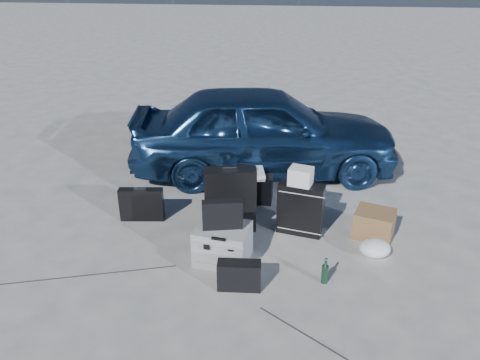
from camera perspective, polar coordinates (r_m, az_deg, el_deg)
name	(u,v)px	position (r m, az deg, el deg)	size (l,w,h in m)	color
ground	(243,258)	(4.91, 0.41, -9.49)	(60.00, 60.00, 0.00)	#B2B3AD
car	(264,130)	(6.62, 2.91, 6.09)	(1.48, 3.69, 1.26)	navy
pelican_case	(223,244)	(4.78, -2.11, -7.75)	(0.53, 0.43, 0.38)	#B0B4B6
laptop_bag	(222,215)	(4.60, -2.17, -4.24)	(0.40, 0.10, 0.30)	black
briefcase	(142,204)	(5.61, -11.90, -2.93)	(0.51, 0.11, 0.40)	black
suitcase_left	(230,200)	(5.22, -1.21, -2.42)	(0.57, 0.21, 0.74)	black
suitcase_right	(300,209)	(5.22, 7.37, -3.52)	(0.50, 0.18, 0.60)	black
white_carton	(301,176)	(5.05, 7.41, 0.45)	(0.24, 0.19, 0.19)	silver
duffel_bag	(246,188)	(5.95, 0.77, -1.00)	(0.66, 0.28, 0.33)	black
flat_box_white	(246,174)	(5.86, 0.76, 0.75)	(0.45, 0.33, 0.08)	silver
flat_box_black	(245,169)	(5.82, 0.56, 1.31)	(0.25, 0.18, 0.05)	black
cardboard_box	(374,224)	(5.40, 16.03, -5.15)	(0.41, 0.36, 0.31)	olive
plastic_bag	(375,248)	(5.09, 16.13, -7.99)	(0.32, 0.28, 0.18)	white
messenger_bag	(239,275)	(4.43, -0.10, -11.55)	(0.40, 0.15, 0.28)	black
green_bottle	(325,271)	(4.57, 10.33, -10.88)	(0.07, 0.07, 0.26)	black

